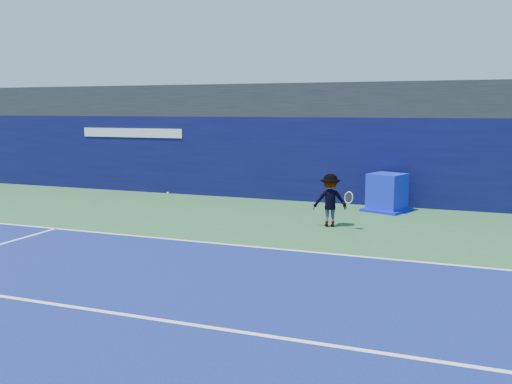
% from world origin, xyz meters
% --- Properties ---
extents(ground, '(80.00, 80.00, 0.00)m').
position_xyz_m(ground, '(0.00, 0.00, 0.00)').
color(ground, '#2A5E33').
rests_on(ground, ground).
extents(baseline, '(24.00, 0.10, 0.01)m').
position_xyz_m(baseline, '(0.00, 3.00, 0.01)').
color(baseline, white).
rests_on(baseline, ground).
extents(service_line, '(24.00, 0.10, 0.01)m').
position_xyz_m(service_line, '(0.00, -2.00, 0.01)').
color(service_line, white).
rests_on(service_line, ground).
extents(stadium_band, '(36.00, 3.00, 1.20)m').
position_xyz_m(stadium_band, '(0.00, 11.50, 3.60)').
color(stadium_band, black).
rests_on(stadium_band, back_wall_assembly).
extents(back_wall_assembly, '(36.00, 1.03, 3.00)m').
position_xyz_m(back_wall_assembly, '(-0.00, 10.50, 1.50)').
color(back_wall_assembly, '#0A0C3B').
rests_on(back_wall_assembly, ground).
extents(equipment_cart, '(1.63, 1.63, 1.22)m').
position_xyz_m(equipment_cart, '(3.17, 9.12, 0.56)').
color(equipment_cart, '#0E1BC5').
rests_on(equipment_cart, ground).
extents(tennis_player, '(1.27, 0.84, 1.49)m').
position_xyz_m(tennis_player, '(2.02, 6.06, 0.75)').
color(tennis_player, white).
rests_on(tennis_player, ground).
extents(tennis_ball, '(0.07, 0.07, 0.07)m').
position_xyz_m(tennis_ball, '(-2.42, 4.72, 0.90)').
color(tennis_ball, '#C5F21A').
rests_on(tennis_ball, ground).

